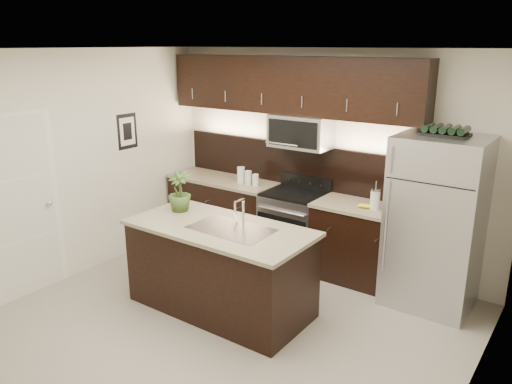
# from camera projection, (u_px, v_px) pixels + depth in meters

# --- Properties ---
(ground) EXTENTS (4.50, 4.50, 0.00)m
(ground) POSITION_uv_depth(u_px,v_px,m) (229.00, 322.00, 5.12)
(ground) COLOR gray
(ground) RESTS_ON ground
(room_walls) EXTENTS (4.52, 4.02, 2.71)m
(room_walls) POSITION_uv_depth(u_px,v_px,m) (214.00, 161.00, 4.66)
(room_walls) COLOR beige
(room_walls) RESTS_ON ground
(counter_run) EXTENTS (3.51, 0.65, 0.94)m
(counter_run) POSITION_uv_depth(u_px,v_px,m) (281.00, 224.00, 6.55)
(counter_run) COLOR black
(counter_run) RESTS_ON ground
(upper_fixtures) EXTENTS (3.49, 0.40, 1.66)m
(upper_fixtures) POSITION_uv_depth(u_px,v_px,m) (291.00, 94.00, 6.18)
(upper_fixtures) COLOR black
(upper_fixtures) RESTS_ON counter_run
(island) EXTENTS (1.96, 0.96, 0.94)m
(island) POSITION_uv_depth(u_px,v_px,m) (221.00, 268.00, 5.27)
(island) COLOR black
(island) RESTS_ON ground
(sink_faucet) EXTENTS (0.84, 0.50, 0.28)m
(sink_faucet) POSITION_uv_depth(u_px,v_px,m) (232.00, 227.00, 5.06)
(sink_faucet) COLOR silver
(sink_faucet) RESTS_ON island
(refrigerator) EXTENTS (0.89, 0.81, 1.86)m
(refrigerator) POSITION_uv_depth(u_px,v_px,m) (436.00, 222.00, 5.28)
(refrigerator) COLOR #B2B2B7
(refrigerator) RESTS_ON ground
(wine_rack) EXTENTS (0.46, 0.28, 0.11)m
(wine_rack) POSITION_uv_depth(u_px,v_px,m) (446.00, 131.00, 5.00)
(wine_rack) COLOR black
(wine_rack) RESTS_ON refrigerator
(plant) EXTENTS (0.30, 0.30, 0.45)m
(plant) POSITION_uv_depth(u_px,v_px,m) (179.00, 191.00, 5.55)
(plant) COLOR #375020
(plant) RESTS_ON island
(canisters) EXTENTS (0.33, 0.10, 0.22)m
(canisters) POSITION_uv_depth(u_px,v_px,m) (246.00, 177.00, 6.64)
(canisters) COLOR silver
(canisters) RESTS_ON counter_run
(french_press) EXTENTS (0.11, 0.11, 0.32)m
(french_press) POSITION_uv_depth(u_px,v_px,m) (375.00, 199.00, 5.63)
(french_press) COLOR silver
(french_press) RESTS_ON counter_run
(bananas) EXTENTS (0.18, 0.16, 0.05)m
(bananas) POSITION_uv_depth(u_px,v_px,m) (361.00, 205.00, 5.72)
(bananas) COLOR yellow
(bananas) RESTS_ON counter_run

